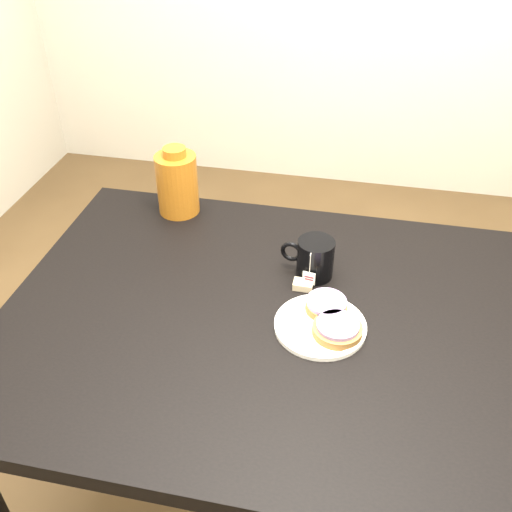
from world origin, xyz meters
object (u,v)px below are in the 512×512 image
table (314,348)px  mug (314,258)px  bagel_back (326,305)px  teabag_pouch (303,285)px  bagel_front (337,329)px  bagel_package (177,183)px  plate (320,325)px

table → mug: size_ratio=10.26×
bagel_back → teabag_pouch: size_ratio=2.83×
table → bagel_front: size_ratio=11.62×
table → teabag_pouch: (-0.05, 0.11, 0.09)m
bagel_package → bagel_front: bearing=-40.6°
table → bagel_package: (-0.43, 0.37, 0.17)m
bagel_back → bagel_package: bagel_package is taller
table → bagel_front: bearing=-38.8°
table → plate: 0.09m
teabag_pouch → bagel_package: (-0.39, 0.27, 0.08)m
teabag_pouch → bagel_front: bearing=-57.5°
table → bagel_package: bearing=139.2°
table → mug: bearing=99.8°
bagel_back → mug: (-0.04, 0.13, 0.03)m
mug → bagel_back: bearing=-62.5°
bagel_back → teabag_pouch: bagel_back is taller
teabag_pouch → bagel_back: bearing=-51.2°
table → bagel_package: 0.60m
plate → bagel_front: bagel_front is taller
bagel_back → bagel_package: (-0.45, 0.34, 0.06)m
bagel_front → mug: (-0.07, 0.20, 0.03)m
teabag_pouch → bagel_package: bearing=145.5°
teabag_pouch → plate: bearing=-66.3°
table → teabag_pouch: size_ratio=31.11×
mug → teabag_pouch: bearing=-98.9°
bagel_front → teabag_pouch: (-0.09, 0.14, -0.01)m
mug → bagel_package: bagel_package is taller
plate → mug: size_ratio=1.45×
bagel_back → mug: 0.14m
bagel_back → bagel_package: bearing=142.6°
table → bagel_front: (0.05, -0.04, 0.11)m
bagel_front → mug: bearing=110.5°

